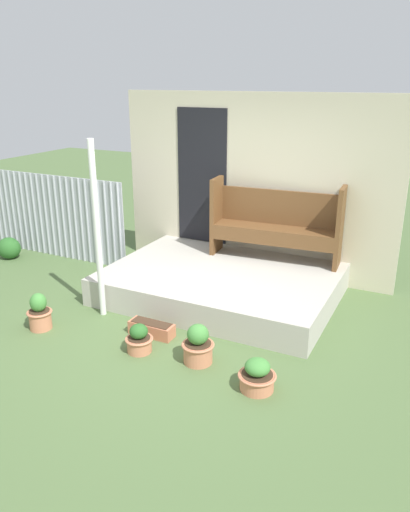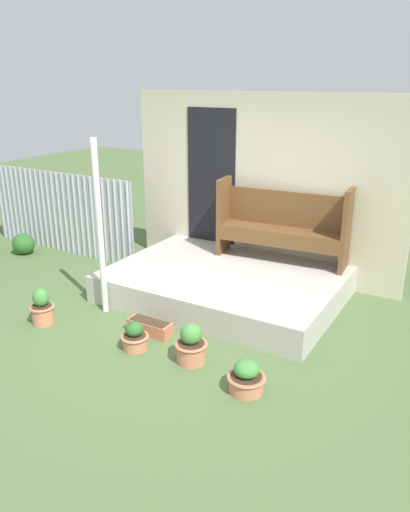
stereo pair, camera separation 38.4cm
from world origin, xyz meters
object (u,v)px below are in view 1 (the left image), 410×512
support_post (97,231)px  flower_pot_far_right (257,376)px  flower_pot_left (40,313)px  bench (276,220)px  shrub_by_fence (9,248)px  flower_pot_right (198,346)px  flower_pot_middle (139,340)px  planter_box_rect (152,329)px

support_post → flower_pot_far_right: bearing=-15.9°
flower_pot_left → flower_pot_far_right: size_ratio=1.22×
support_post → bench: size_ratio=1.18×
shrub_by_fence → flower_pot_right: bearing=-19.0°
flower_pot_left → flower_pot_right: 1.99m
flower_pot_right → flower_pot_far_right: 0.74m
flower_pot_middle → shrub_by_fence: 3.84m
support_post → planter_box_rect: size_ratio=4.04×
bench → flower_pot_middle: bench is taller
flower_pot_middle → bench: bearing=75.5°
bench → flower_pot_far_right: bench is taller
bench → flower_pot_far_right: size_ratio=4.97×
flower_pot_left → planter_box_rect: (1.25, 0.44, -0.12)m
planter_box_rect → shrub_by_fence: shrub_by_fence is taller
support_post → planter_box_rect: bearing=-13.0°
support_post → flower_pot_left: support_post is taller
flower_pot_far_right → shrub_by_fence: shrub_by_fence is taller
flower_pot_middle → planter_box_rect: bearing=101.5°
flower_pot_far_right → support_post: bearing=164.1°
planter_box_rect → shrub_by_fence: size_ratio=1.38×
flower_pot_far_right → planter_box_rect: (-1.45, 0.46, -0.06)m
shrub_by_fence → support_post: bearing=-20.4°
flower_pot_left → support_post: bearing=56.7°
flower_pot_left → flower_pot_middle: flower_pot_left is taller
flower_pot_right → flower_pot_far_right: flower_pot_right is taller
shrub_by_fence → flower_pot_middle: bearing=-23.5°
planter_box_rect → flower_pot_right: bearing=-20.6°
support_post → flower_pot_left: bearing=-123.3°
flower_pot_far_right → bench: bearing=105.8°
bench → planter_box_rect: (-0.72, -2.13, -0.83)m
bench → shrub_by_fence: 4.34m
bench → shrub_by_fence: bench is taller
bench → flower_pot_right: bench is taller
flower_pot_left → flower_pot_far_right: flower_pot_left is taller
flower_pot_left → flower_pot_far_right: 2.70m
bench → flower_pot_left: bench is taller
support_post → flower_pot_middle: size_ratio=6.71×
bench → flower_pot_left: size_ratio=4.08×
flower_pot_left → flower_pot_right: (1.98, 0.17, -0.01)m
flower_pot_left → flower_pot_far_right: bearing=-0.3°
support_post → flower_pot_right: 1.86m
planter_box_rect → flower_pot_far_right: bearing=-17.5°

